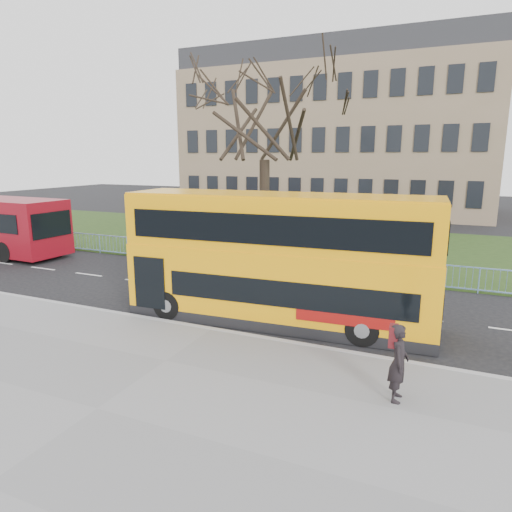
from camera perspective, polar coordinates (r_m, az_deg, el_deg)
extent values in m
plane|color=black|center=(16.26, -2.83, -7.61)|extent=(120.00, 120.00, 0.00)
cube|color=slate|center=(11.17, -19.25, -17.81)|extent=(80.00, 10.50, 0.12)
cube|color=#9B9A9D|center=(14.95, -5.51, -9.19)|extent=(80.00, 0.20, 0.14)
cube|color=#1C3312|center=(29.31, 9.72, 1.35)|extent=(80.00, 15.40, 0.08)
cube|color=#7F6A51|center=(50.10, 10.28, 13.83)|extent=(30.00, 15.00, 14.00)
cube|color=#FFA70A|center=(15.45, 2.78, -3.59)|extent=(10.39, 3.06, 1.91)
cube|color=#FFA70A|center=(15.18, 2.82, 0.47)|extent=(10.39, 3.06, 0.33)
cube|color=#FFA70A|center=(15.00, 2.87, 4.28)|extent=(10.34, 3.01, 1.71)
cube|color=black|center=(14.13, 3.55, -4.81)|extent=(7.90, 0.52, 0.83)
cube|color=black|center=(13.87, 1.36, 3.28)|extent=(9.43, 0.61, 0.93)
cylinder|color=black|center=(16.18, -11.01, -6.03)|extent=(1.03, 0.33, 1.02)
cylinder|color=black|center=(14.09, 13.14, -8.95)|extent=(1.03, 0.33, 1.02)
cylinder|color=black|center=(27.75, -28.90, 0.44)|extent=(1.12, 0.33, 1.11)
imported|color=black|center=(10.97, 17.38, -12.61)|extent=(0.47, 0.68, 1.81)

